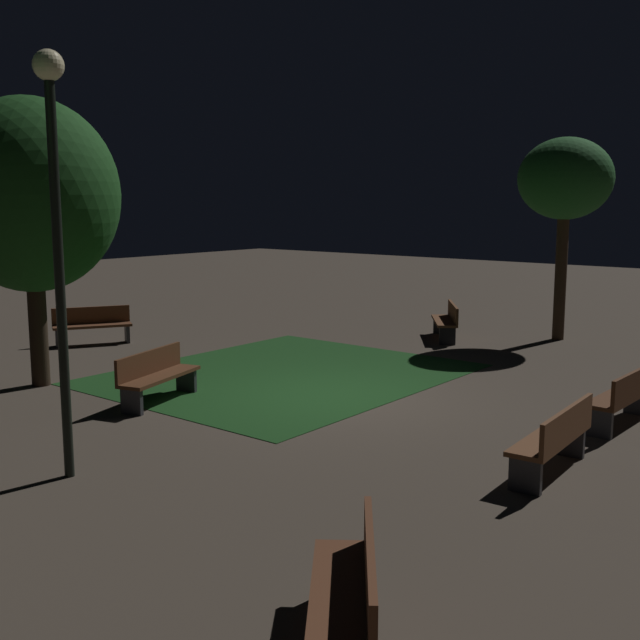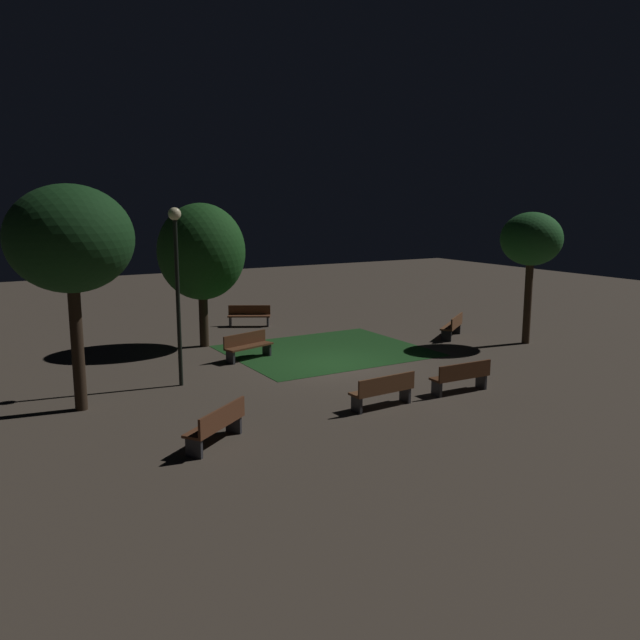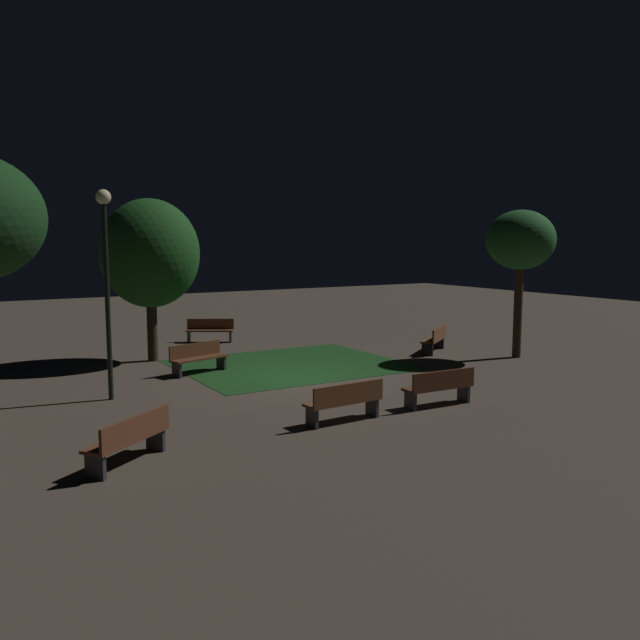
{
  "view_description": "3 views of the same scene",
  "coord_description": "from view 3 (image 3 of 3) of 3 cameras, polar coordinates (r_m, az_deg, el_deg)",
  "views": [
    {
      "loc": [
        -10.32,
        -8.01,
        3.38
      ],
      "look_at": [
        0.96,
        1.06,
        1.13
      ],
      "focal_mm": 43.13,
      "sensor_mm": 36.0,
      "label": 1
    },
    {
      "loc": [
        -10.86,
        -17.57,
        5.23
      ],
      "look_at": [
        -0.17,
        0.68,
        1.38
      ],
      "focal_mm": 36.39,
      "sensor_mm": 36.0,
      "label": 2
    },
    {
      "loc": [
        -8.8,
        -15.97,
        3.9
      ],
      "look_at": [
        0.7,
        -0.09,
        1.63
      ],
      "focal_mm": 36.6,
      "sensor_mm": 36.0,
      "label": 3
    }
  ],
  "objects": [
    {
      "name": "bench_front_right",
      "position": [
        25.44,
        -9.59,
        -0.82
      ],
      "size": [
        1.8,
        1.3,
        0.88
      ],
      "color": "brown",
      "rests_on": "ground"
    },
    {
      "name": "ground_plane",
      "position": [
        18.65,
        -2.0,
        -5.07
      ],
      "size": [
        60.0,
        60.0,
        0.0
      ],
      "primitive_type": "plane",
      "color": "#473D33"
    },
    {
      "name": "lamp_post_path_center",
      "position": [
        16.52,
        -18.22,
        4.95
      ],
      "size": [
        0.36,
        0.36,
        5.1
      ],
      "color": "black",
      "rests_on": "ground"
    },
    {
      "name": "bench_front_left",
      "position": [
        19.54,
        -10.62,
        -3.19
      ],
      "size": [
        1.86,
        0.96,
        0.88
      ],
      "color": "#512D19",
      "rests_on": "ground"
    },
    {
      "name": "tree_lawn_side",
      "position": [
        21.57,
        -14.65,
        5.62
      ],
      "size": [
        3.15,
        3.15,
        5.21
      ],
      "color": "#2D2116",
      "rests_on": "ground"
    },
    {
      "name": "tree_near_wall",
      "position": [
        22.5,
        17.13,
        6.57
      ],
      "size": [
        2.24,
        2.24,
        4.89
      ],
      "color": "#38281C",
      "rests_on": "ground"
    },
    {
      "name": "bench_by_lamp",
      "position": [
        15.66,
        10.45,
        -5.72
      ],
      "size": [
        1.81,
        0.53,
        0.88
      ],
      "color": "#512D19",
      "rests_on": "ground"
    },
    {
      "name": "bench_lawn_edge",
      "position": [
        23.12,
        10.06,
        -1.61
      ],
      "size": [
        1.75,
        1.43,
        0.88
      ],
      "color": "brown",
      "rests_on": "ground"
    },
    {
      "name": "bench_corner",
      "position": [
        11.99,
        -16.25,
        -9.85
      ],
      "size": [
        1.73,
        1.46,
        0.88
      ],
      "color": "brown",
      "rests_on": "ground"
    },
    {
      "name": "bench_path_side",
      "position": [
        14.08,
        2.21,
        -7.05
      ],
      "size": [
        1.82,
        0.58,
        0.88
      ],
      "color": "brown",
      "rests_on": "ground"
    },
    {
      "name": "grass_lawn",
      "position": [
        20.55,
        -2.63,
        -3.93
      ],
      "size": [
        6.7,
        5.65,
        0.01
      ],
      "primitive_type": "cube",
      "color": "#194219",
      "rests_on": "ground"
    }
  ]
}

